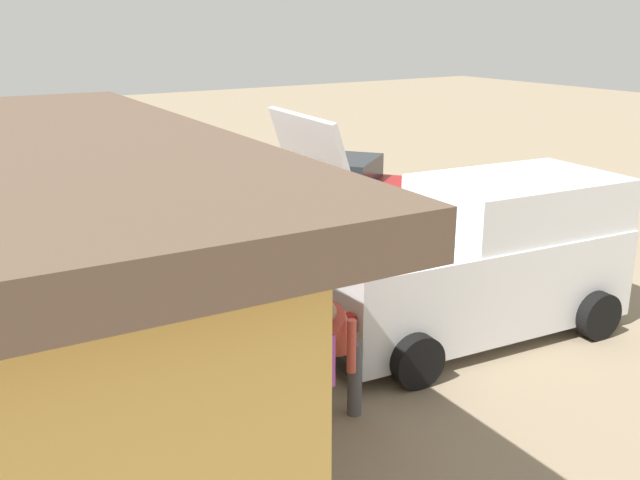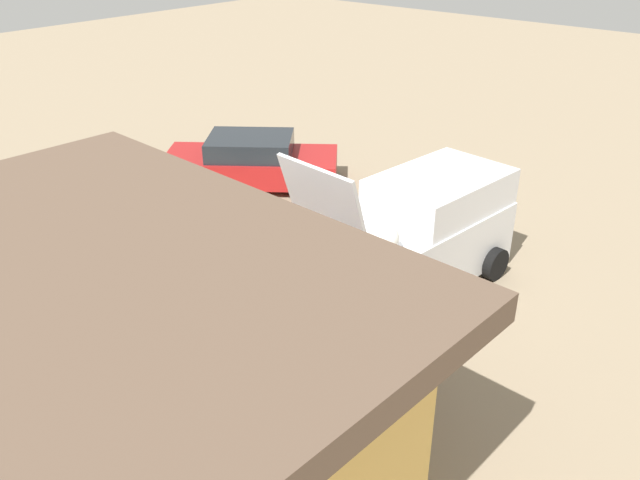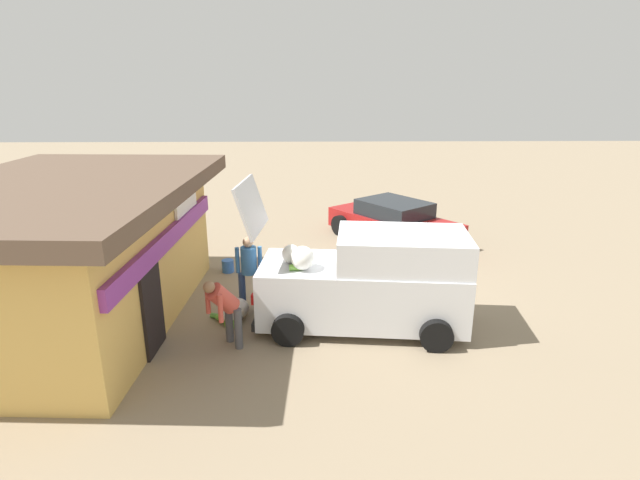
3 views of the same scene
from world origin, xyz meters
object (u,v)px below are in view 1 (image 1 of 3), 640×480
object	(u,v)px
unloaded_banana_pile	(276,359)
delivery_van	(477,259)
vendor_standing	(275,278)
paint_bucket	(146,296)
customer_bending	(334,344)
parked_sedan	(325,189)

from	to	relation	value
unloaded_banana_pile	delivery_van	bearing A→B (deg)	-95.50
vendor_standing	paint_bucket	world-z (taller)	vendor_standing
vendor_standing	paint_bucket	bearing A→B (deg)	20.74
unloaded_banana_pile	paint_bucket	size ratio (longest dim) A/B	2.91
delivery_van	unloaded_banana_pile	size ratio (longest dim) A/B	4.78
delivery_van	customer_bending	size ratio (longest dim) A/B	3.23
unloaded_banana_pile	paint_bucket	bearing A→B (deg)	11.04
delivery_van	unloaded_banana_pile	xyz separation A→B (m)	(0.27, 2.82, -0.76)
parked_sedan	unloaded_banana_pile	distance (m)	6.89
customer_bending	paint_bucket	distance (m)	4.01
delivery_van	vendor_standing	distance (m)	2.64
unloaded_banana_pile	paint_bucket	world-z (taller)	unloaded_banana_pile
vendor_standing	customer_bending	size ratio (longest dim) A/B	1.17
delivery_van	vendor_standing	bearing A→B (deg)	71.82
delivery_van	paint_bucket	distance (m)	4.62
parked_sedan	customer_bending	bearing A→B (deg)	147.47
vendor_standing	unloaded_banana_pile	bearing A→B (deg)	151.39
delivery_van	customer_bending	distance (m)	2.91
delivery_van	vendor_standing	size ratio (longest dim) A/B	2.75
customer_bending	paint_bucket	size ratio (longest dim) A/B	4.30
delivery_van	paint_bucket	xyz separation A→B (m)	(3.06, 3.36, -0.82)
customer_bending	unloaded_banana_pile	xyz separation A→B (m)	(1.12, 0.04, -0.63)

